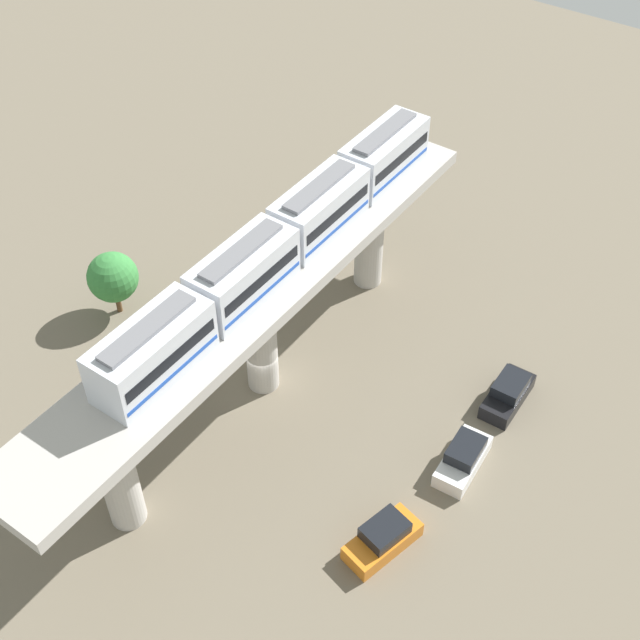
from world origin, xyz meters
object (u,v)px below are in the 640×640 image
at_px(parked_car_white, 463,458).
at_px(parked_car_orange, 383,538).
at_px(train, 283,240).
at_px(parked_car_black, 508,393).
at_px(tree_near_viaduct, 113,277).

xyz_separation_m(parked_car_white, parked_car_orange, (-0.93, -6.86, 0.00)).
relative_size(train, parked_car_black, 6.46).
bearing_deg(parked_car_orange, parked_car_white, 96.26).
relative_size(parked_car_black, parked_car_orange, 0.94).
distance_m(parked_car_black, parked_car_white, 5.74).
distance_m(parked_car_white, parked_car_orange, 6.92).
relative_size(parked_car_white, tree_near_viaduct, 0.93).
distance_m(parked_car_black, parked_car_orange, 12.63).
distance_m(parked_car_black, tree_near_viaduct, 25.89).
height_order(parked_car_black, parked_car_orange, same).
bearing_deg(parked_car_orange, tree_near_viaduct, -177.59).
height_order(parked_car_orange, tree_near_viaduct, tree_near_viaduct).
bearing_deg(parked_car_black, parked_car_white, -90.62).
relative_size(train, parked_car_white, 6.37).
height_order(parked_car_white, parked_car_orange, same).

